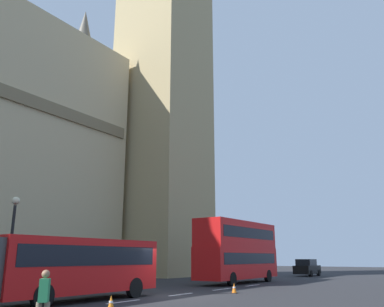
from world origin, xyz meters
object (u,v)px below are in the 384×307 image
at_px(sedan_lead, 307,268).
at_px(pedestrian_near_cones, 43,300).
at_px(traffic_cone_west, 111,303).
at_px(double_decker_bus, 238,249).
at_px(traffic_cone_middle, 234,288).
at_px(street_lamp, 11,238).

bearing_deg(sedan_lead, pedestrian_near_cones, -171.42).
height_order(traffic_cone_west, pedestrian_near_cones, pedestrian_near_cones).
distance_m(double_decker_bus, traffic_cone_middle, 9.65).
bearing_deg(traffic_cone_west, double_decker_bus, 12.07).
xyz_separation_m(traffic_cone_middle, pedestrian_near_cones, (-14.48, -2.05, 0.63)).
relative_size(traffic_cone_west, traffic_cone_middle, 1.00).
distance_m(traffic_cone_west, pedestrian_near_cones, 5.34).
distance_m(traffic_cone_west, traffic_cone_middle, 9.69).
bearing_deg(traffic_cone_west, street_lamp, 85.54).
height_order(double_decker_bus, sedan_lead, double_decker_bus).
bearing_deg(street_lamp, pedestrian_near_cones, -117.03).
distance_m(double_decker_bus, traffic_cone_west, 18.65).
xyz_separation_m(double_decker_bus, sedan_lead, (16.08, -0.28, -1.80)).
height_order(sedan_lead, traffic_cone_west, sedan_lead).
bearing_deg(pedestrian_near_cones, sedan_lead, 8.58).
bearing_deg(street_lamp, double_decker_bus, -14.49).
xyz_separation_m(sedan_lead, traffic_cone_west, (-34.17, -3.59, -0.63)).
bearing_deg(street_lamp, traffic_cone_middle, -43.60).
relative_size(double_decker_bus, street_lamp, 1.91).
relative_size(sedan_lead, traffic_cone_west, 7.59).
relative_size(traffic_cone_middle, pedestrian_near_cones, 0.34).
bearing_deg(traffic_cone_middle, street_lamp, 136.40).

